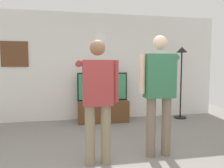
# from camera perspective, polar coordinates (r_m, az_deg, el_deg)

# --- Properties ---
(back_wall) EXTENTS (6.40, 0.10, 2.70)m
(back_wall) POSITION_cam_1_polar(r_m,az_deg,el_deg) (5.44, -3.63, 4.69)
(back_wall) COLOR silver
(back_wall) RESTS_ON ground_plane
(tv_stand) EXTENTS (1.22, 0.55, 0.52)m
(tv_stand) POSITION_cam_1_polar(r_m,az_deg,el_deg) (5.22, -2.51, -7.39)
(tv_stand) COLOR brown
(tv_stand) RESTS_ON ground_plane
(television) EXTENTS (1.23, 0.07, 0.69)m
(television) POSITION_cam_1_polar(r_m,az_deg,el_deg) (5.17, -2.61, -0.72)
(television) COLOR black
(television) RESTS_ON tv_stand
(wall_clock) EXTENTS (0.26, 0.03, 0.26)m
(wall_clock) POSITION_cam_1_polar(r_m,az_deg,el_deg) (5.43, -3.04, 12.40)
(wall_clock) COLOR white
(framed_picture) EXTENTS (0.62, 0.04, 0.60)m
(framed_picture) POSITION_cam_1_polar(r_m,az_deg,el_deg) (5.51, -25.08, 7.42)
(framed_picture) COLOR brown
(floor_lamp) EXTENTS (0.32, 0.32, 1.86)m
(floor_lamp) POSITION_cam_1_polar(r_m,az_deg,el_deg) (5.72, 18.46, 4.29)
(floor_lamp) COLOR black
(floor_lamp) RESTS_ON ground_plane
(person_standing_nearer_lamp) EXTENTS (0.58, 0.78, 1.72)m
(person_standing_nearer_lamp) POSITION_cam_1_polar(r_m,az_deg,el_deg) (2.87, -3.95, -3.03)
(person_standing_nearer_lamp) COLOR gray
(person_standing_nearer_lamp) RESTS_ON ground_plane
(person_standing_nearer_couch) EXTENTS (0.63, 0.78, 1.82)m
(person_standing_nearer_couch) POSITION_cam_1_polar(r_m,az_deg,el_deg) (3.20, 12.73, -1.06)
(person_standing_nearer_couch) COLOR #7A6B56
(person_standing_nearer_couch) RESTS_ON ground_plane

